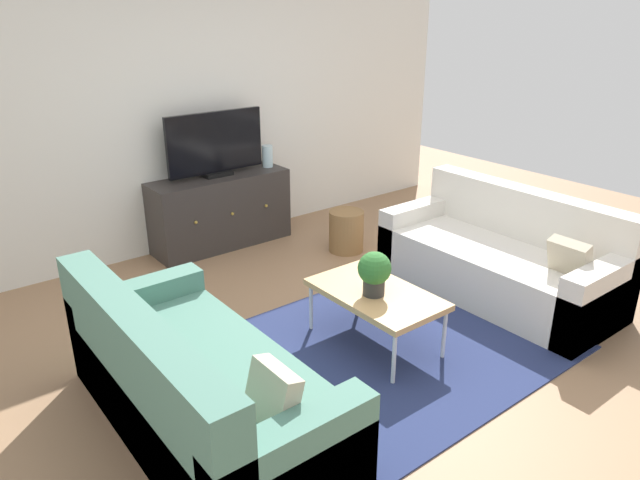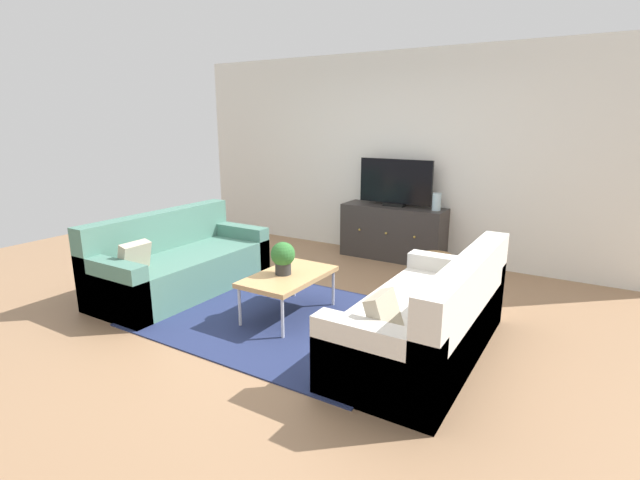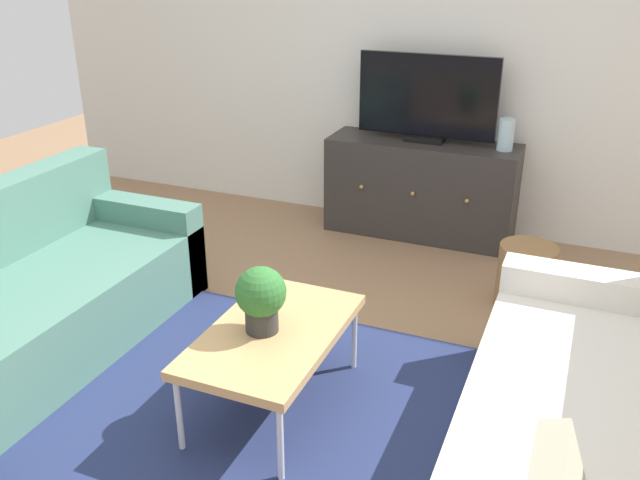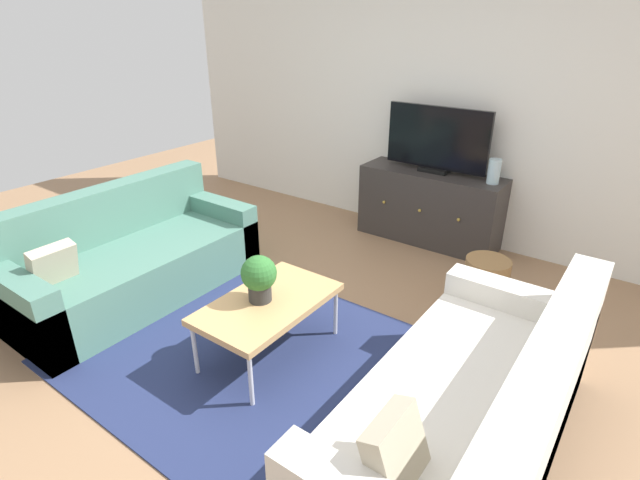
{
  "view_description": "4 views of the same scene",
  "coord_description": "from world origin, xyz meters",
  "px_view_note": "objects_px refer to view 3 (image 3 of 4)",
  "views": [
    {
      "loc": [
        -2.55,
        -2.69,
        2.28
      ],
      "look_at": [
        0.0,
        0.55,
        0.62
      ],
      "focal_mm": 33.11,
      "sensor_mm": 36.0,
      "label": 1
    },
    {
      "loc": [
        2.47,
        -3.48,
        1.84
      ],
      "look_at": [
        0.0,
        0.55,
        0.62
      ],
      "focal_mm": 26.36,
      "sensor_mm": 36.0,
      "label": 2
    },
    {
      "loc": [
        1.23,
        -2.4,
        2.02
      ],
      "look_at": [
        0.0,
        0.55,
        0.62
      ],
      "focal_mm": 37.76,
      "sensor_mm": 36.0,
      "label": 3
    },
    {
      "loc": [
        1.86,
        -2.02,
        2.1
      ],
      "look_at": [
        0.0,
        0.55,
        0.62
      ],
      "focal_mm": 27.23,
      "sensor_mm": 36.0,
      "label": 4
    }
  ],
  "objects_px": {
    "couch_left_side": "(23,301)",
    "flat_screen_tv": "(427,99)",
    "potted_plant": "(261,297)",
    "wicker_basket": "(525,277)",
    "coffee_table": "(273,336)",
    "tv_console": "(421,189)",
    "couch_right_side": "(602,442)",
    "glass_vase": "(506,135)"
  },
  "relations": [
    {
      "from": "couch_left_side",
      "to": "wicker_basket",
      "type": "xyz_separation_m",
      "value": [
        2.42,
        1.49,
        -0.08
      ]
    },
    {
      "from": "couch_right_side",
      "to": "coffee_table",
      "type": "height_order",
      "value": "couch_right_side"
    },
    {
      "from": "tv_console",
      "to": "wicker_basket",
      "type": "height_order",
      "value": "tv_console"
    },
    {
      "from": "glass_vase",
      "to": "potted_plant",
      "type": "bearing_deg",
      "value": -106.46
    },
    {
      "from": "potted_plant",
      "to": "wicker_basket",
      "type": "xyz_separation_m",
      "value": [
        1.01,
        1.46,
        -0.39
      ]
    },
    {
      "from": "couch_left_side",
      "to": "flat_screen_tv",
      "type": "distance_m",
      "value": 2.94
    },
    {
      "from": "couch_right_side",
      "to": "flat_screen_tv",
      "type": "bearing_deg",
      "value": 119.26
    },
    {
      "from": "tv_console",
      "to": "wicker_basket",
      "type": "relative_size",
      "value": 3.42
    },
    {
      "from": "flat_screen_tv",
      "to": "glass_vase",
      "type": "distance_m",
      "value": 0.61
    },
    {
      "from": "coffee_table",
      "to": "tv_console",
      "type": "xyz_separation_m",
      "value": [
        0.08,
        2.32,
        -0.03
      ]
    },
    {
      "from": "couch_right_side",
      "to": "coffee_table",
      "type": "xyz_separation_m",
      "value": [
        -1.42,
        0.05,
        0.1
      ]
    },
    {
      "from": "tv_console",
      "to": "flat_screen_tv",
      "type": "xyz_separation_m",
      "value": [
        0.0,
        0.02,
        0.67
      ]
    },
    {
      "from": "flat_screen_tv",
      "to": "couch_right_side",
      "type": "bearing_deg",
      "value": -60.74
    },
    {
      "from": "couch_right_side",
      "to": "potted_plant",
      "type": "bearing_deg",
      "value": 178.81
    },
    {
      "from": "flat_screen_tv",
      "to": "glass_vase",
      "type": "bearing_deg",
      "value": -2.0
    },
    {
      "from": "potted_plant",
      "to": "tv_console",
      "type": "xyz_separation_m",
      "value": [
        0.12,
        2.34,
        -0.23
      ]
    },
    {
      "from": "couch_right_side",
      "to": "tv_console",
      "type": "distance_m",
      "value": 2.73
    },
    {
      "from": "couch_left_side",
      "to": "flat_screen_tv",
      "type": "xyz_separation_m",
      "value": [
        1.54,
        2.39,
        0.74
      ]
    },
    {
      "from": "coffee_table",
      "to": "tv_console",
      "type": "bearing_deg",
      "value": 88.11
    },
    {
      "from": "couch_left_side",
      "to": "glass_vase",
      "type": "bearing_deg",
      "value": 48.4
    },
    {
      "from": "coffee_table",
      "to": "tv_console",
      "type": "height_order",
      "value": "tv_console"
    },
    {
      "from": "couch_right_side",
      "to": "potted_plant",
      "type": "xyz_separation_m",
      "value": [
        -1.46,
        0.03,
        0.31
      ]
    },
    {
      "from": "potted_plant",
      "to": "wicker_basket",
      "type": "distance_m",
      "value": 1.81
    },
    {
      "from": "coffee_table",
      "to": "glass_vase",
      "type": "bearing_deg",
      "value": 74.4
    },
    {
      "from": "couch_left_side",
      "to": "couch_right_side",
      "type": "height_order",
      "value": "same"
    },
    {
      "from": "coffee_table",
      "to": "wicker_basket",
      "type": "distance_m",
      "value": 1.74
    },
    {
      "from": "couch_right_side",
      "to": "potted_plant",
      "type": "height_order",
      "value": "couch_right_side"
    },
    {
      "from": "flat_screen_tv",
      "to": "potted_plant",
      "type": "bearing_deg",
      "value": -92.92
    },
    {
      "from": "couch_right_side",
      "to": "flat_screen_tv",
      "type": "xyz_separation_m",
      "value": [
        -1.34,
        2.39,
        0.74
      ]
    },
    {
      "from": "couch_left_side",
      "to": "potted_plant",
      "type": "height_order",
      "value": "couch_left_side"
    },
    {
      "from": "couch_left_side",
      "to": "flat_screen_tv",
      "type": "bearing_deg",
      "value": 57.32
    },
    {
      "from": "couch_right_side",
      "to": "wicker_basket",
      "type": "bearing_deg",
      "value": 107.05
    },
    {
      "from": "potted_plant",
      "to": "glass_vase",
      "type": "relative_size",
      "value": 1.41
    },
    {
      "from": "couch_left_side",
      "to": "potted_plant",
      "type": "xyz_separation_m",
      "value": [
        1.42,
        0.03,
        0.31
      ]
    },
    {
      "from": "couch_right_side",
      "to": "glass_vase",
      "type": "relative_size",
      "value": 8.75
    },
    {
      "from": "couch_left_side",
      "to": "wicker_basket",
      "type": "bearing_deg",
      "value": 31.58
    },
    {
      "from": "tv_console",
      "to": "flat_screen_tv",
      "type": "bearing_deg",
      "value": 90.0
    },
    {
      "from": "couch_left_side",
      "to": "wicker_basket",
      "type": "distance_m",
      "value": 2.84
    },
    {
      "from": "tv_console",
      "to": "couch_left_side",
      "type": "bearing_deg",
      "value": -122.9
    },
    {
      "from": "couch_left_side",
      "to": "potted_plant",
      "type": "relative_size",
      "value": 6.21
    },
    {
      "from": "couch_left_side",
      "to": "glass_vase",
      "type": "xyz_separation_m",
      "value": [
        2.11,
        2.37,
        0.54
      ]
    },
    {
      "from": "coffee_table",
      "to": "tv_console",
      "type": "relative_size",
      "value": 0.68
    }
  ]
}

